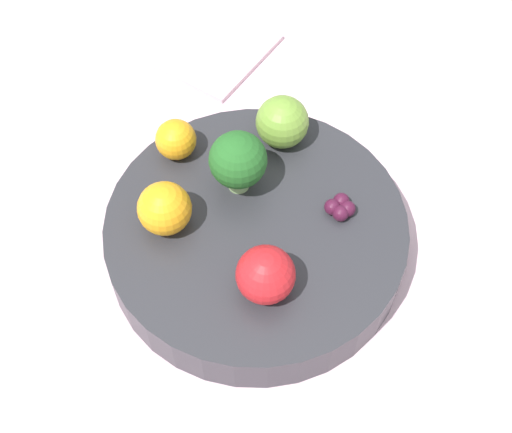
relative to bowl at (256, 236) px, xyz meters
The scene contains 10 objects.
ground_plane 0.04m from the bowl, ahead, with size 6.00×6.00×0.00m, color gray.
table_surface 0.03m from the bowl, ahead, with size 1.20×1.20×0.02m.
bowl is the anchor object (origin of this frame).
broccoli 0.07m from the bowl, 118.37° to the left, with size 0.05×0.05×0.06m.
apple_red 0.08m from the bowl, 76.01° to the right, with size 0.05×0.05×0.05m.
apple_green 0.11m from the bowl, 83.02° to the left, with size 0.05×0.05×0.05m.
orange_front 0.11m from the bowl, 140.26° to the left, with size 0.04×0.04×0.04m.
orange_back 0.09m from the bowl, behind, with size 0.05×0.05×0.05m.
grape_cluster 0.08m from the bowl, 16.06° to the left, with size 0.03×0.03×0.01m.
napkin 0.28m from the bowl, 111.01° to the left, with size 0.19×0.18×0.01m.
Camera 1 is at (0.04, -0.33, 0.58)m, focal length 50.00 mm.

